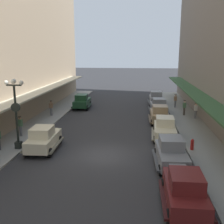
% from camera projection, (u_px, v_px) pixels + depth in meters
% --- Properties ---
extents(ground_plane, '(200.00, 200.00, 0.00)m').
position_uv_depth(ground_plane, '(103.00, 156.00, 18.90)').
color(ground_plane, '#2D2D30').
extents(sidewalk_left, '(3.00, 60.00, 0.15)m').
position_uv_depth(sidewalk_left, '(2.00, 151.00, 19.63)').
color(sidewalk_left, '#99968E').
rests_on(sidewalk_left, ground).
extents(sidewalk_right, '(3.00, 60.00, 0.15)m').
position_uv_depth(sidewalk_right, '(213.00, 159.00, 18.14)').
color(sidewalk_right, '#99968E').
rests_on(sidewalk_right, ground).
extents(parked_car_0, '(2.18, 4.27, 1.84)m').
position_uv_depth(parked_car_0, '(160.00, 114.00, 27.34)').
color(parked_car_0, '#997F5B').
rests_on(parked_car_0, ground).
extents(parked_car_1, '(2.27, 4.31, 1.84)m').
position_uv_depth(parked_car_1, '(171.00, 152.00, 16.98)').
color(parked_car_1, slate).
rests_on(parked_car_1, ground).
extents(parked_car_2, '(2.27, 4.31, 1.84)m').
position_uv_depth(parked_car_2, '(82.00, 101.00, 34.32)').
color(parked_car_2, '#193D23').
rests_on(parked_car_2, ground).
extents(parked_car_3, '(2.15, 4.26, 1.84)m').
position_uv_depth(parked_car_3, '(185.00, 189.00, 12.44)').
color(parked_car_3, '#591919').
rests_on(parked_car_3, ground).
extents(parked_car_4, '(2.30, 4.32, 1.84)m').
position_uv_depth(parked_car_4, '(159.00, 106.00, 31.46)').
color(parked_car_4, slate).
rests_on(parked_car_4, ground).
extents(parked_car_5, '(2.25, 4.30, 1.84)m').
position_uv_depth(parked_car_5, '(43.00, 138.00, 19.74)').
color(parked_car_5, beige).
rests_on(parked_car_5, ground).
extents(parked_car_6, '(2.25, 4.30, 1.84)m').
position_uv_depth(parked_car_6, '(156.00, 98.00, 36.43)').
color(parked_car_6, slate).
rests_on(parked_car_6, ground).
extents(parked_car_7, '(2.29, 4.31, 1.84)m').
position_uv_depth(parked_car_7, '(165.00, 128.00, 22.28)').
color(parked_car_7, beige).
rests_on(parked_car_7, ground).
extents(lamp_post_with_clock, '(1.42, 0.44, 5.16)m').
position_uv_depth(lamp_post_with_clock, '(16.00, 111.00, 19.31)').
color(lamp_post_with_clock, black).
rests_on(lamp_post_with_clock, sidewalk_left).
extents(fire_hydrant, '(0.24, 0.24, 0.82)m').
position_uv_depth(fire_hydrant, '(192.00, 144.00, 19.55)').
color(fire_hydrant, '#B21E19').
rests_on(fire_hydrant, sidewalk_right).
extents(pedestrian_0, '(0.36, 0.28, 1.67)m').
position_uv_depth(pedestrian_0, '(51.00, 108.00, 29.89)').
color(pedestrian_0, slate).
rests_on(pedestrian_0, sidewalk_left).
extents(pedestrian_1, '(0.36, 0.28, 1.67)m').
position_uv_depth(pedestrian_1, '(196.00, 111.00, 28.54)').
color(pedestrian_1, slate).
rests_on(pedestrian_1, sidewalk_right).
extents(pedestrian_2, '(0.36, 0.28, 1.67)m').
position_uv_depth(pedestrian_2, '(20.00, 126.00, 22.69)').
color(pedestrian_2, slate).
rests_on(pedestrian_2, sidewalk_left).
extents(pedestrian_3, '(0.36, 0.28, 1.67)m').
position_uv_depth(pedestrian_3, '(175.00, 101.00, 34.21)').
color(pedestrian_3, slate).
rests_on(pedestrian_3, sidewalk_right).
extents(pedestrian_4, '(0.36, 0.28, 1.67)m').
position_uv_depth(pedestrian_4, '(184.00, 108.00, 30.06)').
color(pedestrian_4, '#4C4238').
rests_on(pedestrian_4, sidewalk_right).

